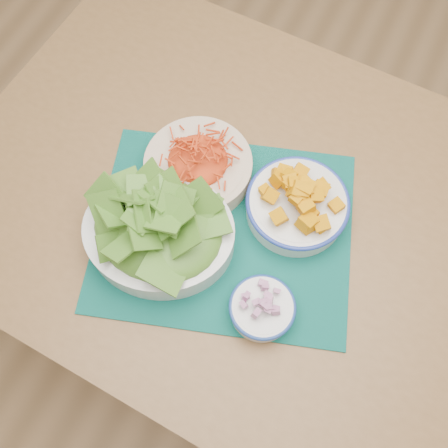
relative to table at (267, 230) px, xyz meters
name	(u,v)px	position (x,y,z in m)	size (l,w,h in m)	color
ground	(215,268)	(-0.17, 0.06, -0.66)	(4.00, 4.00, 0.00)	#A47B4F
table	(267,230)	(0.00, 0.00, 0.00)	(1.35, 0.93, 0.75)	brown
placemat	(224,230)	(-0.07, -0.07, 0.09)	(0.49, 0.40, 0.00)	#03342E
carrot_bowl	(198,164)	(-0.17, 0.02, 0.13)	(0.25, 0.25, 0.09)	beige
squash_bowl	(298,202)	(0.04, 0.02, 0.14)	(0.21, 0.21, 0.09)	silver
lettuce_bowl	(158,228)	(-0.17, -0.15, 0.15)	(0.34, 0.31, 0.13)	silver
onion_bowl	(262,307)	(0.06, -0.19, 0.12)	(0.14, 0.14, 0.06)	silver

